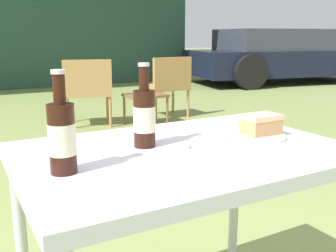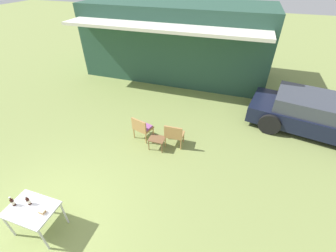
% 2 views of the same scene
% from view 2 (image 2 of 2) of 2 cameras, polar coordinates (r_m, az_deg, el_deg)
% --- Properties ---
extents(ground_plane, '(60.00, 60.00, 0.00)m').
position_cam_2_polar(ground_plane, '(6.11, -29.23, -21.74)').
color(ground_plane, olive).
extents(cabin_building, '(8.65, 4.67, 3.32)m').
position_cam_2_polar(cabin_building, '(11.78, 2.32, 20.96)').
color(cabin_building, '#284C3D').
rests_on(cabin_building, ground_plane).
extents(parked_car, '(4.52, 2.65, 1.22)m').
position_cam_2_polar(parked_car, '(9.05, 33.35, 2.47)').
color(parked_car, black).
rests_on(parked_car, ground_plane).
extents(wicker_chair_cushioned, '(0.66, 0.58, 0.81)m').
position_cam_2_polar(wicker_chair_cushioned, '(7.27, -6.63, -0.23)').
color(wicker_chair_cushioned, '#B2844C').
rests_on(wicker_chair_cushioned, ground_plane).
extents(wicker_chair_plain, '(0.57, 0.46, 0.81)m').
position_cam_2_polar(wicker_chair_plain, '(6.93, 1.56, -2.00)').
color(wicker_chair_plain, '#B2844C').
rests_on(wicker_chair_plain, ground_plane).
extents(garden_side_table, '(0.48, 0.37, 0.38)m').
position_cam_2_polar(garden_side_table, '(6.93, -2.82, -3.50)').
color(garden_side_table, brown).
rests_on(garden_side_table, ground_plane).
extents(patio_table, '(0.98, 0.68, 0.74)m').
position_cam_2_polar(patio_table, '(5.61, -31.29, -17.90)').
color(patio_table, silver).
rests_on(patio_table, ground_plane).
extents(cake_on_plate, '(0.21, 0.21, 0.08)m').
position_cam_2_polar(cake_on_plate, '(5.35, -29.42, -18.49)').
color(cake_on_plate, silver).
rests_on(cake_on_plate, patio_table).
extents(cola_bottle_near, '(0.07, 0.07, 0.26)m').
position_cam_2_polar(cola_bottle_near, '(5.57, -31.95, -15.90)').
color(cola_bottle_near, black).
rests_on(cola_bottle_near, patio_table).
extents(cola_bottle_far, '(0.07, 0.07, 0.26)m').
position_cam_2_polar(cola_bottle_far, '(5.72, -34.73, -15.62)').
color(cola_bottle_far, black).
rests_on(cola_bottle_far, patio_table).
extents(fork, '(0.16, 0.05, 0.01)m').
position_cam_2_polar(fork, '(5.41, -29.86, -18.38)').
color(fork, silver).
rests_on(fork, patio_table).
extents(loose_bottle_cap, '(0.03, 0.03, 0.01)m').
position_cam_2_polar(loose_bottle_cap, '(5.55, -31.47, -17.42)').
color(loose_bottle_cap, silver).
rests_on(loose_bottle_cap, patio_table).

